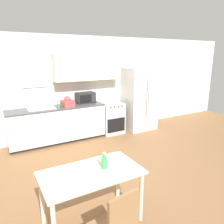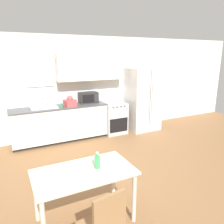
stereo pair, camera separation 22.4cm
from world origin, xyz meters
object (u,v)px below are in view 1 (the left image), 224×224
drink_bottle (104,162)px  coffee_mug (59,106)px  microwave (85,98)px  refrigerator (139,99)px  oven_range (111,118)px  dining_table (91,179)px

drink_bottle → coffee_mug: bearing=85.0°
microwave → refrigerator: bearing=-7.0°
oven_range → dining_table: oven_range is taller
dining_table → drink_bottle: (0.19, 0.00, 0.20)m
refrigerator → dining_table: refrigerator is taller
drink_bottle → oven_range: bearing=59.4°
microwave → dining_table: 3.37m
oven_range → microwave: (-0.71, 0.13, 0.63)m
microwave → oven_range: bearing=-10.8°
dining_table → refrigerator: bearing=45.2°
oven_range → refrigerator: 1.05m
oven_range → coffee_mug: (-1.51, -0.09, 0.54)m
microwave → coffee_mug: (-0.80, -0.22, -0.09)m
oven_range → microwave: size_ratio=1.79×
oven_range → drink_bottle: drink_bottle is taller
oven_range → drink_bottle: size_ratio=3.97×
coffee_mug → refrigerator: bearing=0.5°
refrigerator → coffee_mug: size_ratio=17.04×
coffee_mug → drink_bottle: (-0.25, -2.88, -0.14)m
refrigerator → microwave: bearing=173.0°
drink_bottle → microwave: bearing=71.3°
refrigerator → dining_table: bearing=-134.8°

